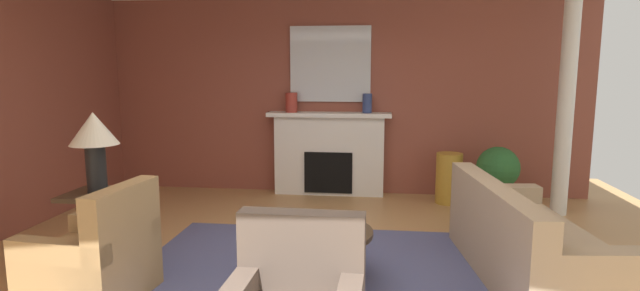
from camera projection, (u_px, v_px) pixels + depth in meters
The scene contains 18 objects.
ground_plane at pixel (304, 267), 4.62m from camera, with size 8.76×8.76×0.00m, color tan.
wall_fireplace at pixel (334, 92), 7.34m from camera, with size 7.33×0.12×3.01m, color brown.
area_rug at pixel (316, 278), 4.36m from camera, with size 3.36×2.79×0.01m, color #4C517A.
fireplace at pixel (329, 156), 7.28m from camera, with size 1.80×0.35×1.22m.
mantel_mirror at pixel (330, 64), 7.20m from camera, with size 1.18×0.04×1.09m, color silver.
sofa at pixel (526, 246), 4.33m from camera, with size 1.12×2.19×0.85m.
armchair_near_window at pixel (95, 263), 3.93m from camera, with size 0.88×0.88×0.95m.
coffee_table at pixel (316, 242), 4.31m from camera, with size 1.00×1.00×0.45m.
side_table at pixel (100, 223), 4.65m from camera, with size 0.56×0.56×0.70m.
table_lamp at pixel (94, 137), 4.53m from camera, with size 0.44×0.44×0.75m.
vase_mantel_left at pixel (291, 102), 7.18m from camera, with size 0.17×0.17×0.29m, color #9E3328.
vase_tall_corner at pixel (449, 178), 6.82m from camera, with size 0.36×0.36×0.70m, color #B7892D.
vase_mantel_right at pixel (367, 103), 7.05m from camera, with size 0.14×0.14×0.28m, color navy.
book_red_cover at pixel (315, 232), 4.18m from camera, with size 0.24×0.15×0.03m, color maroon.
book_art_folio at pixel (302, 229), 4.13m from camera, with size 0.22×0.18×0.06m, color tan.
book_small_novel at pixel (303, 224), 4.12m from camera, with size 0.20×0.19×0.04m, color tan.
potted_plant at pixel (498, 172), 6.52m from camera, with size 0.56×0.56×0.83m.
column_white at pixel (566, 97), 6.11m from camera, with size 0.20×0.20×3.01m, color white.
Camera 1 is at (0.68, -4.34, 1.83)m, focal length 27.70 mm.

